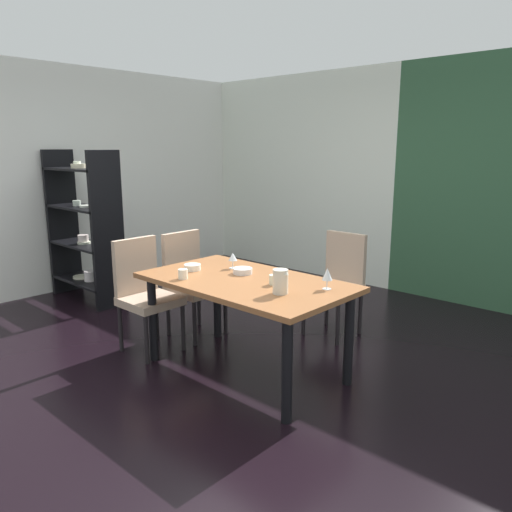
% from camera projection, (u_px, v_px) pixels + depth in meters
% --- Properties ---
extents(ground_plane, '(6.03, 5.82, 0.02)m').
position_uv_depth(ground_plane, '(223.00, 358.00, 4.23)').
color(ground_plane, black).
extents(back_panel_interior, '(3.06, 0.10, 2.69)m').
position_uv_depth(back_panel_interior, '(296.00, 175.00, 6.98)').
color(back_panel_interior, silver).
rests_on(back_panel_interior, ground_plane).
extents(left_interior_panel, '(0.10, 5.82, 2.69)m').
position_uv_depth(left_interior_panel, '(48.00, 181.00, 5.90)').
color(left_interior_panel, silver).
rests_on(left_interior_panel, ground_plane).
extents(dining_table, '(1.62, 0.92, 0.75)m').
position_uv_depth(dining_table, '(245.00, 291.00, 3.82)').
color(dining_table, brown).
rests_on(dining_table, ground_plane).
extents(chair_left_far, '(0.45, 0.44, 0.96)m').
position_uv_depth(chair_left_far, '(190.00, 278.00, 4.66)').
color(chair_left_far, tan).
rests_on(chair_left_far, ground_plane).
extents(chair_head_far, '(0.44, 0.45, 0.95)m').
position_uv_depth(chair_head_far, '(338.00, 278.00, 4.68)').
color(chair_head_far, tan).
rests_on(chair_head_far, ground_plane).
extents(chair_left_near, '(0.45, 0.44, 0.97)m').
position_uv_depth(chair_left_near, '(144.00, 289.00, 4.30)').
color(chair_left_near, tan).
rests_on(chair_left_near, ground_plane).
extents(display_shelf, '(1.05, 0.37, 1.71)m').
position_uv_depth(display_shelf, '(84.00, 227.00, 5.65)').
color(display_shelf, black).
rests_on(display_shelf, ground_plane).
extents(wine_glass_near_shelf, '(0.07, 0.07, 0.15)m').
position_uv_depth(wine_glass_near_shelf, '(327.00, 275.00, 3.52)').
color(wine_glass_near_shelf, silver).
rests_on(wine_glass_near_shelf, dining_table).
extents(wine_glass_rear, '(0.07, 0.07, 0.13)m').
position_uv_depth(wine_glass_rear, '(233.00, 257.00, 4.13)').
color(wine_glass_rear, silver).
rests_on(wine_glass_rear, dining_table).
extents(serving_bowl_right, '(0.14, 0.14, 0.05)m').
position_uv_depth(serving_bowl_right, '(192.00, 267.00, 4.08)').
color(serving_bowl_right, white).
rests_on(serving_bowl_right, dining_table).
extents(serving_bowl_front, '(0.16, 0.16, 0.05)m').
position_uv_depth(serving_bowl_front, '(243.00, 271.00, 3.97)').
color(serving_bowl_front, silver).
rests_on(serving_bowl_front, dining_table).
extents(cup_near_window, '(0.07, 0.07, 0.07)m').
position_uv_depth(cup_near_window, '(274.00, 280.00, 3.65)').
color(cup_near_window, silver).
rests_on(cup_near_window, dining_table).
extents(cup_west, '(0.07, 0.07, 0.08)m').
position_uv_depth(cup_west, '(183.00, 274.00, 3.81)').
color(cup_west, white).
rests_on(cup_west, dining_table).
extents(pitcher_east, '(0.12, 0.11, 0.17)m').
position_uv_depth(pitcher_east, '(281.00, 281.00, 3.42)').
color(pitcher_east, beige).
rests_on(pitcher_east, dining_table).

